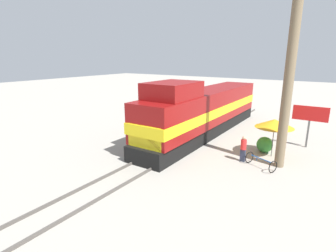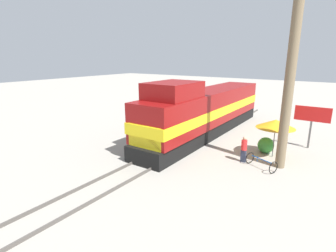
{
  "view_description": "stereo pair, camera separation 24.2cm",
  "coord_description": "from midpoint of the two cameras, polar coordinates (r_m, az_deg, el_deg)",
  "views": [
    {
      "loc": [
        9.02,
        -15.16,
        6.19
      ],
      "look_at": [
        1.2,
        -3.41,
        2.42
      ],
      "focal_mm": 28.0,
      "sensor_mm": 36.0,
      "label": 1
    },
    {
      "loc": [
        9.22,
        -15.02,
        6.19
      ],
      "look_at": [
        1.2,
        -3.41,
        2.42
      ],
      "focal_mm": 28.0,
      "sensor_mm": 36.0,
      "label": 2
    }
  ],
  "objects": [
    {
      "name": "ground_plane",
      "position": [
        18.69,
        2.37,
        -4.41
      ],
      "size": [
        120.0,
        120.0,
        0.0
      ],
      "primitive_type": "plane",
      "color": "gray"
    },
    {
      "name": "rail_far",
      "position": [
        18.32,
        4.3,
        -4.59
      ],
      "size": [
        0.08,
        31.69,
        0.15
      ],
      "primitive_type": "cube",
      "color": "#4C4742",
      "rests_on": "ground_plane"
    },
    {
      "name": "rail_near",
      "position": [
        19.02,
        0.52,
        -3.8
      ],
      "size": [
        0.08,
        31.69,
        0.15
      ],
      "primitive_type": "cube",
      "color": "#4C4742",
      "rests_on": "ground_plane"
    },
    {
      "name": "person_bystander",
      "position": [
        16.38,
        15.68,
        -4.61
      ],
      "size": [
        0.34,
        0.34,
        1.6
      ],
      "color": "#2D3347",
      "rests_on": "ground_plane"
    },
    {
      "name": "locomotive",
      "position": [
        21.07,
        7.28,
        3.2
      ],
      "size": [
        2.86,
        16.66,
        4.61
      ],
      "color": "black",
      "rests_on": "ground_plane"
    },
    {
      "name": "shrub_cluster",
      "position": [
        18.48,
        19.94,
        -3.84
      ],
      "size": [
        1.04,
        1.04,
        1.04
      ],
      "primitive_type": "sphere",
      "color": "#388C38",
      "rests_on": "ground_plane"
    },
    {
      "name": "billboard_sign",
      "position": [
        20.29,
        28.23,
        1.87
      ],
      "size": [
        2.23,
        0.12,
        2.91
      ],
      "color": "#595959",
      "rests_on": "ground_plane"
    },
    {
      "name": "vendor_umbrella",
      "position": [
        17.44,
        21.83,
        0.54
      ],
      "size": [
        2.34,
        2.34,
        2.44
      ],
      "color": "#4C4C4C",
      "rests_on": "ground_plane"
    },
    {
      "name": "bicycle",
      "position": [
        15.95,
        19.09,
        -7.35
      ],
      "size": [
        1.83,
        1.34,
        0.7
      ],
      "rotation": [
        0.0,
        0.0,
        -2.0
      ],
      "color": "black",
      "rests_on": "ground_plane"
    },
    {
      "name": "utility_pole",
      "position": [
        15.5,
        24.62,
        11.27
      ],
      "size": [
        1.8,
        0.53,
        11.03
      ],
      "color": "#726047",
      "rests_on": "ground_plane"
    }
  ]
}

